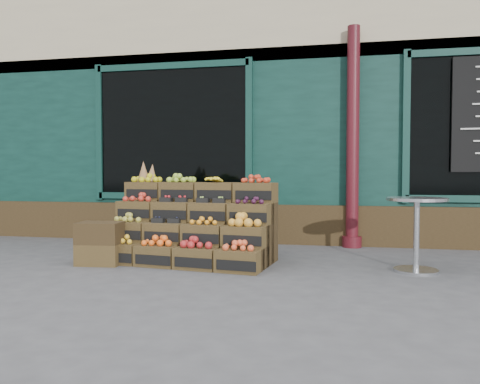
# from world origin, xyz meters

# --- Properties ---
(ground) EXTENTS (60.00, 60.00, 0.00)m
(ground) POSITION_xyz_m (0.00, 0.00, 0.00)
(ground) COLOR #48484B
(ground) RESTS_ON ground
(shop_facade) EXTENTS (12.00, 6.24, 4.80)m
(shop_facade) POSITION_xyz_m (0.00, 5.11, 2.40)
(shop_facade) COLOR #0E3029
(shop_facade) RESTS_ON ground
(crate_display) EXTENTS (2.10, 1.22, 1.25)m
(crate_display) POSITION_xyz_m (-0.78, 0.56, 0.38)
(crate_display) COLOR #45351B
(crate_display) RESTS_ON ground
(spare_crates) EXTENTS (0.53, 0.39, 0.50)m
(spare_crates) POSITION_xyz_m (-1.77, 0.12, 0.25)
(spare_crates) COLOR #45351B
(spare_crates) RESTS_ON ground
(bistro_table) EXTENTS (0.65, 0.65, 0.82)m
(bistro_table) POSITION_xyz_m (1.83, 0.41, 0.51)
(bistro_table) COLOR silver
(bistro_table) RESTS_ON ground
(shopkeeper) EXTENTS (0.95, 0.81, 2.20)m
(shopkeeper) POSITION_xyz_m (-1.44, 2.94, 1.10)
(shopkeeper) COLOR #1C632A
(shopkeeper) RESTS_ON ground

